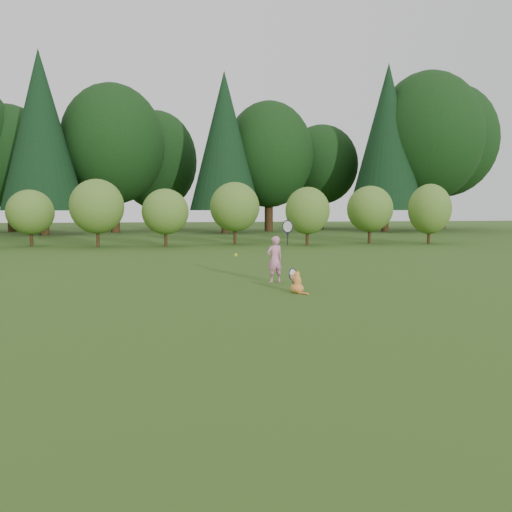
{
  "coord_description": "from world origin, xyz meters",
  "views": [
    {
      "loc": [
        -1.33,
        -8.95,
        1.66
      ],
      "look_at": [
        0.2,
        0.8,
        0.7
      ],
      "focal_mm": 35.0,
      "sensor_mm": 36.0,
      "label": 1
    }
  ],
  "objects": [
    {
      "name": "cat",
      "position": [
        0.96,
        0.45,
        0.22
      ],
      "size": [
        0.34,
        0.59,
        0.59
      ],
      "rotation": [
        0.0,
        0.0,
        0.14
      ],
      "color": "orange",
      "rests_on": "ground"
    },
    {
      "name": "tennis_ball",
      "position": [
        -0.08,
        1.88,
        0.62
      ],
      "size": [
        0.07,
        0.07,
        0.07
      ],
      "color": "#C2D719",
      "rests_on": "ground"
    },
    {
      "name": "ground",
      "position": [
        0.0,
        0.0,
        0.0
      ],
      "size": [
        100.0,
        100.0,
        0.0
      ],
      "primitive_type": "plane",
      "color": "#294D15",
      "rests_on": "ground"
    },
    {
      "name": "shrub_row",
      "position": [
        0.0,
        13.0,
        1.4
      ],
      "size": [
        28.0,
        3.0,
        2.8
      ],
      "primitive_type": null,
      "color": "#527123",
      "rests_on": "ground"
    },
    {
      "name": "child",
      "position": [
        0.79,
        1.84,
        0.54
      ],
      "size": [
        0.59,
        0.38,
        1.55
      ],
      "rotation": [
        0.0,
        0.0,
        3.45
      ],
      "color": "pink",
      "rests_on": "ground"
    },
    {
      "name": "woodland_backdrop",
      "position": [
        0.0,
        23.0,
        7.5
      ],
      "size": [
        48.0,
        10.0,
        15.0
      ],
      "primitive_type": null,
      "color": "black",
      "rests_on": "ground"
    }
  ]
}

